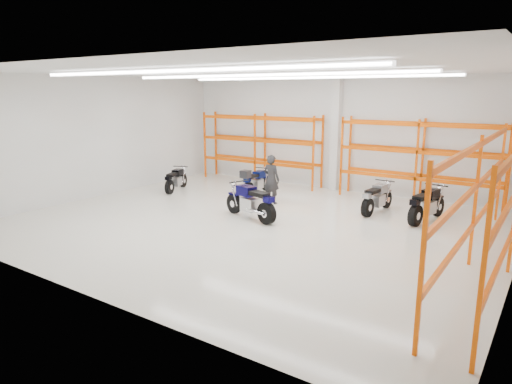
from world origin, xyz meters
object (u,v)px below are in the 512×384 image
Objects in this scene: motorcycle_back_b at (255,182)px; standing_man at (271,179)px; motorcycle_back_a at (176,180)px; motorcycle_back_d at (426,206)px; motorcycle_main at (252,203)px; motorcycle_back_c at (376,199)px; structural_column at (336,134)px.

standing_man is at bearing -33.52° from motorcycle_back_b.
motorcycle_back_d is (9.49, 1.06, 0.07)m from motorcycle_back_a.
motorcycle_back_a is at bearing 160.80° from motorcycle_main.
standing_man is at bearing -172.71° from motorcycle_back_d.
motorcycle_back_b is at bearing 178.34° from motorcycle_back_d.
motorcycle_main is 3.52m from motorcycle_back_b.
motorcycle_main reaches higher than motorcycle_back_b.
motorcycle_back_c is 0.46× the size of structural_column.
motorcycle_main is at bearing -148.80° from motorcycle_back_d.
motorcycle_back_a is 0.83× the size of motorcycle_back_d.
motorcycle_back_b is (3.01, 1.25, 0.07)m from motorcycle_back_a.
motorcycle_back_d is at bearing 6.39° from motorcycle_back_a.
motorcycle_main reaches higher than motorcycle_back_a.
motorcycle_back_d is 5.38m from structural_column.
motorcycle_back_b is at bearing 22.54° from motorcycle_back_a.
motorcycle_main is 5.20m from motorcycle_back_a.
motorcycle_main is at bearing -135.08° from motorcycle_back_c.
motorcycle_back_a is at bearing -173.61° from motorcycle_back_d.
motorcycle_back_b is 3.77m from structural_column.
motorcycle_back_c is at bearing -0.16° from motorcycle_back_b.
motorcycle_back_a is at bearing 5.92° from standing_man.
standing_man reaches higher than motorcycle_main.
structural_column is at bearing 136.43° from motorcycle_back_c.
motorcycle_back_b is (-1.90, 2.96, -0.02)m from motorcycle_main.
structural_column reaches higher than motorcycle_back_c.
motorcycle_main is at bearing -57.36° from motorcycle_back_b.
motorcycle_back_c is (4.85, -0.01, -0.03)m from motorcycle_back_b.
motorcycle_back_c is 3.68m from standing_man.
motorcycle_back_d reaches higher than motorcycle_back_b.
motorcycle_main is 1.09× the size of motorcycle_back_c.
motorcycle_back_b reaches higher than motorcycle_back_c.
motorcycle_back_d reaches higher than motorcycle_back_a.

